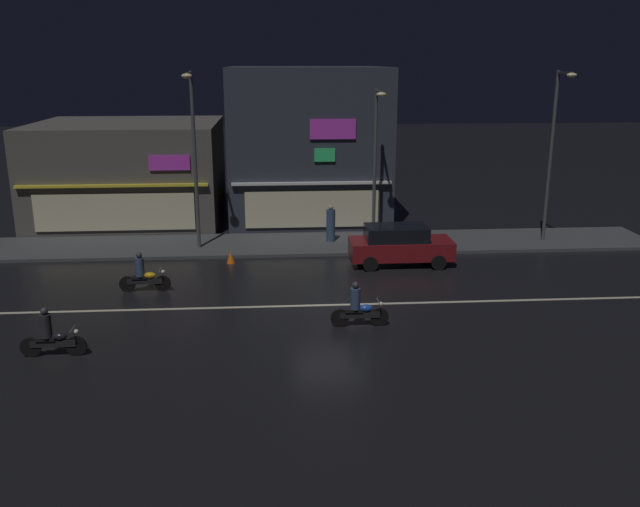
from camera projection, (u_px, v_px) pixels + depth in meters
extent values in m
plane|color=black|center=(329.00, 305.00, 23.88)|extent=(140.00, 140.00, 0.00)
cube|color=beige|center=(329.00, 305.00, 23.88)|extent=(30.17, 0.16, 0.01)
cube|color=#424447|center=(315.00, 244.00, 31.62)|extent=(31.76, 3.90, 0.14)
cube|color=#56514C|center=(130.00, 171.00, 36.22)|extent=(9.54, 8.41, 5.20)
cube|color=yellow|center=(112.00, 186.00, 32.08)|extent=(9.06, 0.24, 0.12)
cube|color=#D83FD8|center=(169.00, 163.00, 32.03)|extent=(1.92, 0.08, 0.72)
cube|color=beige|center=(115.00, 212.00, 32.49)|extent=(7.63, 0.06, 1.80)
cube|color=#2D333D|center=(307.00, 143.00, 36.57)|extent=(8.19, 8.59, 8.02)
cube|color=white|center=(312.00, 183.00, 32.73)|extent=(7.78, 0.24, 0.12)
cube|color=#33E572|center=(325.00, 155.00, 32.46)|extent=(1.01, 0.08, 0.64)
cube|color=#D83FD8|center=(333.00, 129.00, 32.15)|extent=(2.20, 0.08, 0.95)
cube|color=beige|center=(312.00, 209.00, 33.15)|extent=(6.55, 0.06, 1.80)
cylinder|color=#47494C|center=(195.00, 162.00, 29.74)|extent=(0.16, 0.16, 7.77)
cube|color=#47494C|center=(189.00, 74.00, 28.03)|extent=(0.10, 1.40, 0.10)
ellipsoid|color=#F9E099|center=(187.00, 76.00, 27.38)|extent=(0.44, 0.32, 0.20)
cylinder|color=#47494C|center=(375.00, 166.00, 31.28)|extent=(0.16, 0.16, 6.97)
cube|color=#47494C|center=(379.00, 92.00, 29.67)|extent=(0.10, 1.40, 0.10)
ellipsoid|color=#F9E099|center=(381.00, 94.00, 29.02)|extent=(0.44, 0.32, 0.20)
cylinder|color=#47494C|center=(550.00, 158.00, 30.96)|extent=(0.16, 0.16, 7.77)
cube|color=#47494C|center=(565.00, 73.00, 29.25)|extent=(0.10, 1.40, 0.10)
ellipsoid|color=#F9E099|center=(572.00, 75.00, 28.60)|extent=(0.44, 0.32, 0.20)
cylinder|color=#334766|center=(331.00, 225.00, 31.63)|extent=(0.42, 0.42, 1.51)
sphere|color=tan|center=(331.00, 207.00, 31.39)|extent=(0.22, 0.22, 0.22)
cube|color=maroon|center=(401.00, 249.00, 28.50)|extent=(4.30, 1.78, 0.76)
cube|color=black|center=(396.00, 233.00, 28.30)|extent=(2.58, 1.57, 0.60)
cube|color=#F9F2CC|center=(446.00, 242.00, 29.20)|extent=(0.08, 0.20, 0.12)
cube|color=#F9F2CC|center=(454.00, 249.00, 28.04)|extent=(0.08, 0.20, 0.12)
cylinder|color=black|center=(429.00, 251.00, 29.56)|extent=(0.62, 0.20, 0.62)
cylinder|color=black|center=(439.00, 262.00, 27.85)|extent=(0.62, 0.20, 0.62)
cylinder|color=black|center=(364.00, 252.00, 29.36)|extent=(0.62, 0.20, 0.62)
cylinder|color=black|center=(370.00, 264.00, 27.65)|extent=(0.62, 0.20, 0.62)
cylinder|color=black|center=(379.00, 317.00, 21.96)|extent=(0.60, 0.08, 0.60)
cylinder|color=black|center=(340.00, 318.00, 21.87)|extent=(0.60, 0.10, 0.60)
cube|color=black|center=(360.00, 315.00, 21.89)|extent=(1.30, 0.14, 0.20)
ellipsoid|color=#1E4CB2|center=(366.00, 308.00, 21.84)|extent=(0.44, 0.26, 0.24)
cube|color=black|center=(354.00, 310.00, 21.84)|extent=(0.56, 0.22, 0.10)
cylinder|color=slate|center=(378.00, 301.00, 21.81)|extent=(0.03, 0.60, 0.03)
sphere|color=white|center=(381.00, 304.00, 21.84)|extent=(0.14, 0.14, 0.14)
cylinder|color=#334766|center=(355.00, 299.00, 21.73)|extent=(0.32, 0.32, 0.70)
sphere|color=#333338|center=(356.00, 285.00, 21.60)|extent=(0.22, 0.22, 0.22)
cylinder|color=black|center=(76.00, 346.00, 19.73)|extent=(0.60, 0.08, 0.60)
cylinder|color=black|center=(31.00, 347.00, 19.64)|extent=(0.60, 0.10, 0.60)
cube|color=black|center=(53.00, 343.00, 19.66)|extent=(1.30, 0.14, 0.20)
ellipsoid|color=black|center=(59.00, 336.00, 19.62)|extent=(0.44, 0.26, 0.24)
cube|color=black|center=(46.00, 339.00, 19.61)|extent=(0.56, 0.22, 0.10)
cylinder|color=slate|center=(73.00, 328.00, 19.58)|extent=(0.03, 0.60, 0.03)
sphere|color=white|center=(76.00, 332.00, 19.61)|extent=(0.14, 0.14, 0.14)
cylinder|color=#232328|center=(46.00, 326.00, 19.50)|extent=(0.32, 0.32, 0.70)
sphere|color=#333338|center=(44.00, 311.00, 19.37)|extent=(0.22, 0.22, 0.22)
cylinder|color=black|center=(163.00, 283.00, 25.29)|extent=(0.60, 0.08, 0.60)
cylinder|color=black|center=(127.00, 284.00, 25.20)|extent=(0.60, 0.10, 0.60)
cube|color=black|center=(145.00, 281.00, 25.22)|extent=(1.30, 0.14, 0.20)
ellipsoid|color=gold|center=(150.00, 275.00, 25.17)|extent=(0.44, 0.26, 0.24)
cube|color=black|center=(139.00, 277.00, 25.16)|extent=(0.56, 0.22, 0.10)
cylinder|color=slate|center=(160.00, 269.00, 25.13)|extent=(0.03, 0.60, 0.03)
sphere|color=white|center=(163.00, 272.00, 25.17)|extent=(0.14, 0.14, 0.14)
cylinder|color=#334766|center=(140.00, 267.00, 25.05)|extent=(0.32, 0.32, 0.70)
sphere|color=#333338|center=(139.00, 255.00, 24.93)|extent=(0.22, 0.22, 0.22)
cone|color=orange|center=(231.00, 257.00, 28.77)|extent=(0.36, 0.36, 0.55)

